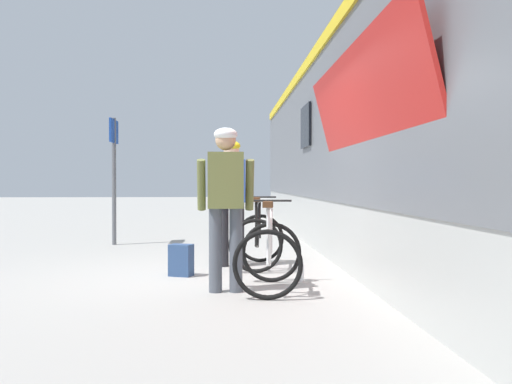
# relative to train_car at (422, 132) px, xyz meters

# --- Properties ---
(ground_plane) EXTENTS (80.00, 80.00, 0.00)m
(ground_plane) POSITION_rel_train_car_xyz_m (-3.22, -1.60, -1.97)
(ground_plane) COLOR #A09E99
(train_car) EXTENTS (3.25, 21.66, 3.88)m
(train_car) POSITION_rel_train_car_xyz_m (0.00, 0.00, 0.00)
(train_car) COLOR slate
(train_car) RESTS_ON ground
(cyclist_near_in_olive) EXTENTS (0.61, 0.31, 1.76)m
(cyclist_near_in_olive) POSITION_rel_train_car_xyz_m (-3.06, -2.57, -0.91)
(cyclist_near_in_olive) COLOR #4C515B
(cyclist_near_in_olive) RESTS_ON ground
(cyclist_far_in_blue) EXTENTS (0.61, 0.31, 1.76)m
(cyclist_far_in_blue) POSITION_rel_train_car_xyz_m (-2.97, -0.71, -0.91)
(cyclist_far_in_blue) COLOR #232328
(cyclist_far_in_blue) RESTS_ON ground
(bicycle_near_white) EXTENTS (0.83, 1.15, 0.99)m
(bicycle_near_white) POSITION_rel_train_car_xyz_m (-2.58, -2.51, -1.56)
(bicycle_near_white) COLOR black
(bicycle_near_white) RESTS_ON ground
(bicycle_far_black) EXTENTS (0.83, 1.15, 0.99)m
(bicycle_far_black) POSITION_rel_train_car_xyz_m (-2.61, -0.81, -1.56)
(bicycle_far_black) COLOR black
(bicycle_far_black) RESTS_ON ground
(backpack_on_platform) EXTENTS (0.33, 0.27, 0.40)m
(backpack_on_platform) POSITION_rel_train_car_xyz_m (-3.61, -1.49, -1.77)
(backpack_on_platform) COLOR navy
(backpack_on_platform) RESTS_ON ground
(water_bottle_near_the_bikes) EXTENTS (0.08, 0.08, 0.21)m
(water_bottle_near_the_bikes) POSITION_rel_train_car_xyz_m (-2.16, -1.97, -1.86)
(water_bottle_near_the_bikes) COLOR silver
(water_bottle_near_the_bikes) RESTS_ON ground
(platform_sign_post) EXTENTS (0.08, 0.70, 2.40)m
(platform_sign_post) POSITION_rel_train_car_xyz_m (-5.16, 2.20, -0.34)
(platform_sign_post) COLOR #595B60
(platform_sign_post) RESTS_ON ground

